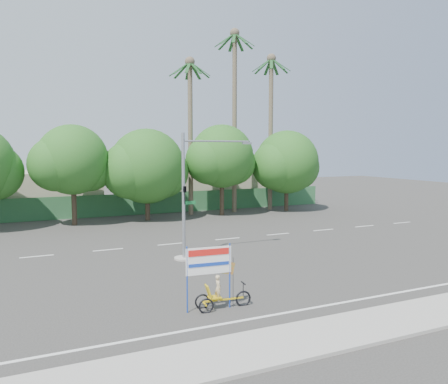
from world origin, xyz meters
name	(u,v)px	position (x,y,z in m)	size (l,w,h in m)	color
ground	(258,272)	(0.00, 0.00, 0.00)	(120.00, 120.00, 0.00)	#33302D
sidewalk_near	(363,327)	(0.00, -7.50, 0.06)	(50.00, 2.40, 0.12)	gray
fence	(149,203)	(0.00, 21.50, 1.00)	(38.00, 0.08, 2.00)	#336B3D
building_left	(32,193)	(-10.00, 26.00, 2.00)	(12.00, 8.00, 4.00)	#B8B192
building_right	(209,188)	(8.00, 26.00, 1.80)	(14.00, 8.00, 3.60)	#B8B192
tree_left	(72,162)	(-7.05, 18.00, 5.06)	(6.66, 5.60, 8.07)	#473828
tree_center	(146,168)	(-1.05, 18.00, 4.47)	(7.62, 6.40, 7.85)	#473828
tree_right	(221,159)	(5.95, 18.00, 5.24)	(6.90, 5.80, 8.36)	#473828
tree_far_right	(286,164)	(12.95, 18.00, 4.64)	(7.38, 6.20, 7.94)	#473828
palm_tall	(235,103)	(8.00, 19.50, 10.46)	(3.73, 3.79, 17.45)	#70604C
palm_mid	(271,116)	(12.00, 19.50, 9.40)	(3.73, 3.79, 15.45)	#70604C
palm_short	(190,119)	(3.50, 19.50, 8.86)	(3.73, 3.79, 14.45)	#70604C
traffic_signal	(189,207)	(-2.20, 3.98, 2.92)	(4.72, 1.10, 7.00)	gray
trike_billboard	(215,283)	(-3.91, -3.76, 1.03)	(2.61, 0.67, 2.57)	black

